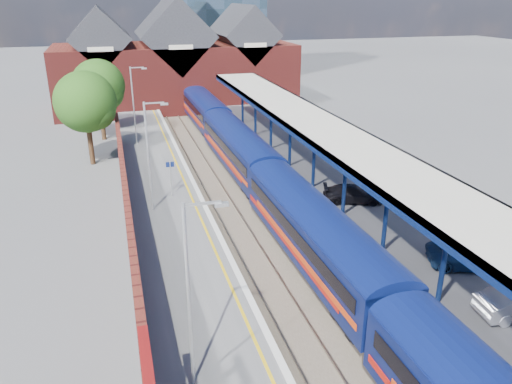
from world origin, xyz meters
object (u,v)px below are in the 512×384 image
lamp_post_c (150,150)px  lamp_post_d (135,101)px  train (269,180)px  parked_car_blue (472,255)px  parked_car_dark (353,194)px  lamp_post_b (192,286)px  platform_sign (171,173)px

lamp_post_c → lamp_post_d: same height
lamp_post_d → train: bearing=-63.4°
lamp_post_c → parked_car_blue: 19.24m
parked_car_blue → lamp_post_d: bearing=49.4°
parked_car_dark → parked_car_blue: parked_car_blue is taller
lamp_post_b → lamp_post_c: size_ratio=1.00×
lamp_post_d → parked_car_blue: (14.86, -27.74, -3.38)m
lamp_post_b → parked_car_dark: lamp_post_b is taller
train → platform_sign: bearing=165.4°
lamp_post_d → lamp_post_c: bearing=-90.0°
train → parked_car_dark: size_ratio=16.53×
lamp_post_b → parked_car_dark: 19.06m
lamp_post_d → parked_car_dark: (12.87, -18.36, -3.41)m
lamp_post_b → lamp_post_d: bearing=90.0°
parked_car_blue → platform_sign: bearing=65.7°
lamp_post_d → parked_car_dark: 22.68m
platform_sign → parked_car_dark: 12.35m
train → lamp_post_d: lamp_post_d is taller
lamp_post_b → lamp_post_c: bearing=90.0°
parked_car_blue → lamp_post_c: bearing=72.9°
parked_car_dark → lamp_post_b: bearing=156.3°
lamp_post_d → parked_car_dark: size_ratio=1.75×
lamp_post_c → parked_car_blue: size_ratio=1.58×
train → platform_sign: platform_sign is taller
lamp_post_b → platform_sign: 18.20m
train → parked_car_dark: (5.01, -2.68, -0.54)m
lamp_post_b → parked_car_dark: size_ratio=1.75×
lamp_post_c → platform_sign: (1.36, 2.00, -2.30)m
lamp_post_c → parked_car_dark: lamp_post_c is taller
train → platform_sign: 6.73m
lamp_post_d → parked_car_blue: lamp_post_d is taller
parked_car_blue → lamp_post_b: bearing=127.2°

